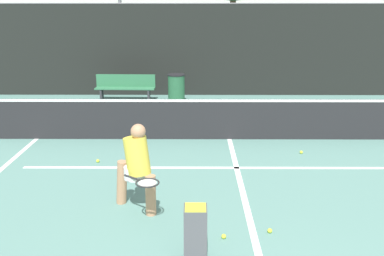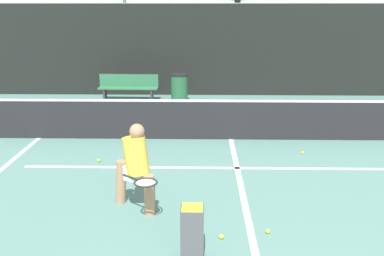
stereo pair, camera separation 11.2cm
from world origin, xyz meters
name	(u,v)px [view 2 (the right image)]	position (x,y,z in m)	size (l,w,h in m)	color
court_service_line	(237,168)	(0.00, 5.89, 0.00)	(8.25, 0.10, 0.01)	white
court_center_mark	(241,188)	(0.00, 4.91, 0.00)	(0.10, 5.73, 0.01)	white
net	(231,118)	(0.00, 7.78, 0.51)	(11.09, 0.09, 1.07)	slate
fence_back	(222,50)	(0.00, 12.99, 1.53)	(24.00, 0.06, 3.06)	black
player_practicing	(135,165)	(-1.68, 4.08, 0.73)	(0.86, 1.07, 1.38)	tan
tennis_ball_scattered_3	(303,153)	(1.44, 6.75, 0.03)	(0.07, 0.07, 0.07)	#D1E033
tennis_ball_scattered_4	(99,160)	(-2.74, 6.18, 0.03)	(0.07, 0.07, 0.07)	#D1E033
tennis_ball_scattered_5	(221,237)	(-0.42, 3.20, 0.03)	(0.07, 0.07, 0.07)	#D1E033
tennis_ball_scattered_6	(131,154)	(-2.16, 6.61, 0.03)	(0.07, 0.07, 0.07)	#D1E033
tennis_ball_scattered_7	(188,223)	(-0.88, 3.58, 0.03)	(0.07, 0.07, 0.07)	#D1E033
tennis_ball_scattered_8	(268,231)	(0.23, 3.36, 0.03)	(0.07, 0.07, 0.07)	#D1E033
ball_hopper	(192,232)	(-0.80, 2.70, 0.37)	(0.28, 0.28, 0.71)	#4C4C51
courtside_bench	(129,87)	(-3.03, 11.89, 0.48)	(1.91, 0.44, 0.86)	#33724C
trash_bin	(179,88)	(-1.39, 11.70, 0.46)	(0.55, 0.55, 0.92)	#28603D
parked_car	(242,66)	(0.93, 15.73, 0.62)	(1.61, 4.00, 1.48)	#B7B7BC
building_far	(211,12)	(0.00, 30.94, 2.41)	(36.00, 2.40, 4.82)	beige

